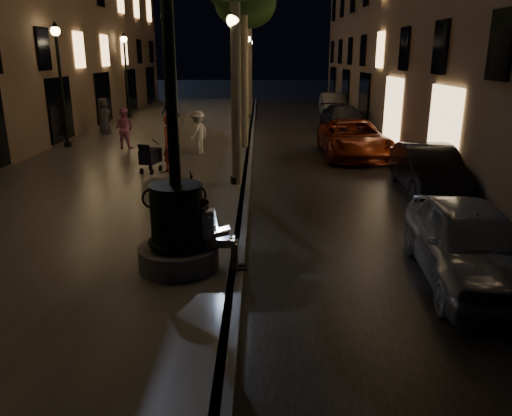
{
  "coord_description": "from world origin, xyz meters",
  "views": [
    {
      "loc": [
        0.41,
        -6.07,
        3.78
      ],
      "look_at": [
        0.34,
        3.0,
        0.99
      ],
      "focal_mm": 35.0,
      "sensor_mm": 36.0,
      "label": 1
    }
  ],
  "objects_px": {
    "lamp_left_b": "(60,70)",
    "pedestrian_red": "(171,143)",
    "pedestrian_pink": "(124,128)",
    "pedestrian_dark": "(104,116)",
    "seated_man_laptop": "(213,231)",
    "lamp_curb_a": "(234,76)",
    "tree_third": "(245,4)",
    "lamp_curb_c": "(248,65)",
    "car_fifth": "(333,104)",
    "fountain_lamppost": "(177,213)",
    "pedestrian_blue": "(171,115)",
    "car_third": "(353,139)",
    "car_front": "(469,243)",
    "lamp_curb_b": "(243,68)",
    "pedestrian_white": "(198,133)",
    "car_rear": "(344,119)",
    "tree_far": "(250,9)",
    "lamp_left_c": "(126,65)",
    "car_second": "(428,169)",
    "lamp_curb_d": "(250,63)",
    "stroller": "(150,156)"
  },
  "relations": [
    {
      "from": "lamp_curb_d",
      "to": "car_fifth",
      "type": "height_order",
      "value": "lamp_curb_d"
    },
    {
      "from": "pedestrian_pink",
      "to": "pedestrian_dark",
      "type": "relative_size",
      "value": 0.95
    },
    {
      "from": "car_fifth",
      "to": "fountain_lamppost",
      "type": "bearing_deg",
      "value": -102.23
    },
    {
      "from": "lamp_left_b",
      "to": "lamp_curb_a",
      "type": "bearing_deg",
      "value": -40.2
    },
    {
      "from": "fountain_lamppost",
      "to": "lamp_curb_c",
      "type": "distance_m",
      "value": 22.1
    },
    {
      "from": "tree_far",
      "to": "pedestrian_dark",
      "type": "height_order",
      "value": "tree_far"
    },
    {
      "from": "lamp_left_b",
      "to": "pedestrian_red",
      "type": "relative_size",
      "value": 2.72
    },
    {
      "from": "pedestrian_white",
      "to": "lamp_curb_d",
      "type": "bearing_deg",
      "value": -158.15
    },
    {
      "from": "lamp_left_b",
      "to": "car_third",
      "type": "relative_size",
      "value": 0.95
    },
    {
      "from": "stroller",
      "to": "car_front",
      "type": "distance_m",
      "value": 10.22
    },
    {
      "from": "fountain_lamppost",
      "to": "car_front",
      "type": "height_order",
      "value": "fountain_lamppost"
    },
    {
      "from": "pedestrian_pink",
      "to": "pedestrian_white",
      "type": "bearing_deg",
      "value": 174.06
    },
    {
      "from": "lamp_curb_d",
      "to": "car_rear",
      "type": "relative_size",
      "value": 1.06
    },
    {
      "from": "tree_far",
      "to": "lamp_curb_a",
      "type": "height_order",
      "value": "tree_far"
    },
    {
      "from": "pedestrian_blue",
      "to": "fountain_lamppost",
      "type": "bearing_deg",
      "value": -43.53
    },
    {
      "from": "lamp_curb_b",
      "to": "lamp_left_b",
      "type": "bearing_deg",
      "value": -164.27
    },
    {
      "from": "stroller",
      "to": "car_front",
      "type": "xyz_separation_m",
      "value": [
        7.04,
        -7.4,
        -0.03
      ]
    },
    {
      "from": "lamp_left_b",
      "to": "car_fifth",
      "type": "relative_size",
      "value": 1.14
    },
    {
      "from": "car_rear",
      "to": "car_fifth",
      "type": "relative_size",
      "value": 1.08
    },
    {
      "from": "lamp_left_b",
      "to": "pedestrian_red",
      "type": "xyz_separation_m",
      "value": [
        4.97,
        -4.33,
        -2.15
      ]
    },
    {
      "from": "lamp_curb_c",
      "to": "pedestrian_pink",
      "type": "bearing_deg",
      "value": -114.22
    },
    {
      "from": "tree_third",
      "to": "lamp_curb_c",
      "type": "xyz_separation_m",
      "value": [
        0.0,
        4.0,
        -2.9
      ]
    },
    {
      "from": "lamp_curb_d",
      "to": "pedestrian_white",
      "type": "distance_m",
      "value": 19.72
    },
    {
      "from": "lamp_curb_c",
      "to": "stroller",
      "type": "height_order",
      "value": "lamp_curb_c"
    },
    {
      "from": "tree_far",
      "to": "fountain_lamppost",
      "type": "bearing_deg",
      "value": -91.86
    },
    {
      "from": "car_third",
      "to": "pedestrian_blue",
      "type": "distance_m",
      "value": 8.69
    },
    {
      "from": "lamp_curb_a",
      "to": "pedestrian_dark",
      "type": "bearing_deg",
      "value": 124.9
    },
    {
      "from": "pedestrian_pink",
      "to": "pedestrian_blue",
      "type": "xyz_separation_m",
      "value": [
        1.27,
        3.38,
        0.15
      ]
    },
    {
      "from": "lamp_curb_a",
      "to": "car_second",
      "type": "xyz_separation_m",
      "value": [
        5.5,
        -0.19,
        -2.56
      ]
    },
    {
      "from": "lamp_left_c",
      "to": "car_second",
      "type": "xyz_separation_m",
      "value": [
        12.6,
        -16.19,
        -2.56
      ]
    },
    {
      "from": "lamp_left_c",
      "to": "pedestrian_white",
      "type": "bearing_deg",
      "value": -64.46
    },
    {
      "from": "lamp_curb_b",
      "to": "pedestrian_white",
      "type": "distance_m",
      "value": 4.46
    },
    {
      "from": "seated_man_laptop",
      "to": "lamp_curb_a",
      "type": "xyz_separation_m",
      "value": [
        0.09,
        6.0,
        2.36
      ]
    },
    {
      "from": "pedestrian_pink",
      "to": "pedestrian_dark",
      "type": "xyz_separation_m",
      "value": [
        -1.93,
        3.81,
        0.04
      ]
    },
    {
      "from": "pedestrian_pink",
      "to": "pedestrian_blue",
      "type": "relative_size",
      "value": 0.85
    },
    {
      "from": "pedestrian_white",
      "to": "pedestrian_dark",
      "type": "distance_m",
      "value": 7.05
    },
    {
      "from": "tree_far",
      "to": "pedestrian_pink",
      "type": "height_order",
      "value": "tree_far"
    },
    {
      "from": "tree_third",
      "to": "lamp_left_c",
      "type": "height_order",
      "value": "tree_third"
    },
    {
      "from": "tree_far",
      "to": "car_second",
      "type": "relative_size",
      "value": 1.84
    },
    {
      "from": "pedestrian_blue",
      "to": "car_third",
      "type": "bearing_deg",
      "value": 8.75
    },
    {
      "from": "tree_third",
      "to": "car_front",
      "type": "xyz_separation_m",
      "value": [
        4.3,
        -18.06,
        -5.44
      ]
    },
    {
      "from": "seated_man_laptop",
      "to": "car_third",
      "type": "height_order",
      "value": "seated_man_laptop"
    },
    {
      "from": "car_second",
      "to": "pedestrian_dark",
      "type": "bearing_deg",
      "value": 143.83
    },
    {
      "from": "car_second",
      "to": "pedestrian_dark",
      "type": "relative_size",
      "value": 2.42
    },
    {
      "from": "car_rear",
      "to": "pedestrian_blue",
      "type": "bearing_deg",
      "value": -167.36
    },
    {
      "from": "seated_man_laptop",
      "to": "pedestrian_blue",
      "type": "height_order",
      "value": "pedestrian_blue"
    },
    {
      "from": "stroller",
      "to": "car_front",
      "type": "relative_size",
      "value": 0.26
    },
    {
      "from": "lamp_curb_a",
      "to": "lamp_left_c",
      "type": "distance_m",
      "value": 17.5
    },
    {
      "from": "lamp_curb_b",
      "to": "tree_third",
      "type": "bearing_deg",
      "value": 90.0
    },
    {
      "from": "car_front",
      "to": "pedestrian_red",
      "type": "distance_m",
      "value": 10.06
    }
  ]
}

